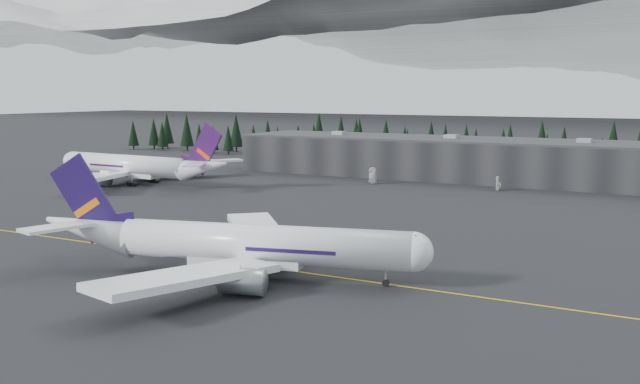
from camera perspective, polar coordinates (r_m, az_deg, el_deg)
The scene contains 8 objects.
ground at distance 115.07m, azimuth -4.81°, elevation -5.67°, with size 1400.00×1400.00×0.00m, color black.
taxiline at distance 113.46m, azimuth -5.37°, elevation -5.87°, with size 400.00×0.40×0.02m, color gold.
terminal at distance 227.66m, azimuth 12.82°, elevation 2.57°, with size 160.00×30.00×12.60m.
treeline at distance 263.23m, azimuth 15.05°, elevation 3.47°, with size 360.00×20.00×15.00m, color black.
jet_main at distance 106.14m, azimuth -7.24°, elevation -4.08°, with size 59.60×54.24×17.88m.
jet_parked at distance 217.12m, azimuth -14.25°, elevation 2.01°, with size 64.42×59.42×18.93m.
gse_vehicle_a at distance 212.02m, azimuth 4.26°, elevation 0.83°, with size 2.29×4.96×1.38m, color silver.
gse_vehicle_b at distance 203.07m, azimuth 14.08°, elevation 0.29°, with size 1.62×4.03×1.37m, color silver.
Camera 1 is at (61.96, -93.07, 27.21)m, focal length 40.00 mm.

